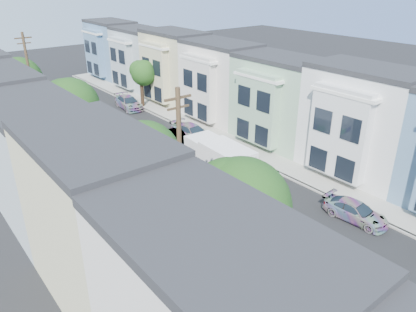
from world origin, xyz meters
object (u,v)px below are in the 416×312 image
(utility_pole_near, at_px, (180,177))
(tree_e, at_px, (20,79))
(tree_b, at_px, (240,208))
(lead_sedan, at_px, (176,139))
(fedex_truck, at_px, (220,159))
(parked_right_c, at_px, (193,133))
(parked_right_d, at_px, (129,103))
(parked_left_d, at_px, (115,170))
(parked_left_c, at_px, (200,234))
(parked_right_b, at_px, (356,212))
(tree_c, at_px, (143,158))
(tree_far_r, at_px, (143,74))
(tree_d, at_px, (70,107))
(utility_pole_far, at_px, (31,84))

(utility_pole_near, bearing_deg, tree_e, 90.00)
(tree_b, bearing_deg, lead_sedan, 64.06)
(fedex_truck, xyz_separation_m, parked_right_c, (3.28, 8.04, -0.99))
(tree_e, bearing_deg, parked_right_d, -15.30)
(tree_e, bearing_deg, parked_left_d, -85.73)
(parked_left_c, height_order, parked_right_c, parked_right_c)
(tree_b, height_order, lead_sedan, tree_b)
(parked_right_b, bearing_deg, tree_c, 138.89)
(tree_b, distance_m, fedex_truck, 13.87)
(utility_pole_near, height_order, lead_sedan, utility_pole_near)
(tree_e, relative_size, lead_sedan, 1.63)
(parked_right_b, bearing_deg, lead_sedan, 92.77)
(fedex_truck, bearing_deg, tree_e, 111.20)
(tree_e, distance_m, parked_left_d, 19.26)
(tree_b, height_order, tree_far_r, tree_b)
(tree_far_r, distance_m, parked_left_d, 19.58)
(tree_far_r, distance_m, lead_sedan, 14.09)
(tree_c, bearing_deg, parked_right_d, 64.17)
(tree_d, bearing_deg, tree_b, -90.00)
(lead_sedan, xyz_separation_m, parked_right_b, (2.19, -18.10, -0.08))
(tree_e, bearing_deg, utility_pole_far, -89.98)
(utility_pole_near, height_order, parked_right_b, utility_pole_near)
(tree_e, height_order, tree_far_r, tree_e)
(tree_far_r, height_order, fedex_truck, tree_far_r)
(tree_b, relative_size, parked_right_d, 1.59)
(parked_right_b, bearing_deg, tree_e, 103.79)
(tree_c, distance_m, parked_right_d, 26.02)
(tree_b, bearing_deg, parked_right_d, 70.70)
(tree_d, height_order, tree_e, tree_d)
(tree_d, distance_m, utility_pole_far, 10.21)
(tree_e, distance_m, fedex_truck, 25.72)
(parked_right_d, bearing_deg, parked_right_b, -84.61)
(parked_left_d, bearing_deg, tree_far_r, 49.18)
(utility_pole_near, bearing_deg, fedex_truck, 37.24)
(fedex_truck, bearing_deg, parked_left_d, 142.86)
(utility_pole_near, bearing_deg, tree_b, -90.03)
(lead_sedan, height_order, parked_left_c, lead_sedan)
(tree_b, height_order, tree_d, tree_b)
(tree_b, relative_size, utility_pole_far, 0.78)
(tree_b, height_order, parked_left_c, tree_b)
(parked_right_d, bearing_deg, fedex_truck, -93.40)
(parked_right_d, bearing_deg, tree_e, 170.09)
(tree_c, xyz_separation_m, fedex_truck, (7.92, 1.91, -3.04))
(fedex_truck, relative_size, parked_right_d, 1.32)
(utility_pole_near, height_order, parked_right_c, utility_pole_near)
(tree_e, bearing_deg, fedex_truck, -71.94)
(tree_e, relative_size, parked_left_d, 1.63)
(tree_b, relative_size, parked_left_d, 1.79)
(utility_pole_far, relative_size, parked_right_c, 1.97)
(tree_b, height_order, tree_c, tree_b)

